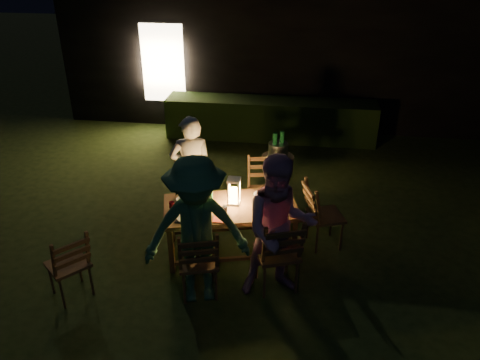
# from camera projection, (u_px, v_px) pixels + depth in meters

# --- Properties ---
(garden_envelope) EXTENTS (40.00, 40.00, 3.20)m
(garden_envelope) POSITION_uv_depth(u_px,v_px,m) (300.00, 38.00, 11.01)
(garden_envelope) COLOR black
(garden_envelope) RESTS_ON ground
(dining_table) EXTENTS (1.82, 1.23, 0.69)m
(dining_table) POSITION_uv_depth(u_px,v_px,m) (231.00, 210.00, 5.88)
(dining_table) COLOR #482A18
(dining_table) RESTS_ON ground
(chair_near_left) EXTENTS (0.55, 0.57, 0.97)m
(chair_near_left) POSITION_uv_depth(u_px,v_px,m) (199.00, 273.00, 5.30)
(chair_near_left) COLOR #482A18
(chair_near_left) RESTS_ON ground
(chair_near_right) EXTENTS (0.61, 0.63, 1.04)m
(chair_near_right) POSITION_uv_depth(u_px,v_px,m) (277.00, 265.00, 5.39)
(chair_near_right) COLOR #482A18
(chair_near_right) RESTS_ON ground
(chair_far_left) EXTENTS (0.59, 0.62, 1.05)m
(chair_far_left) POSITION_uv_depth(u_px,v_px,m) (193.00, 203.00, 6.65)
(chair_far_left) COLOR #482A18
(chair_far_left) RESTS_ON ground
(chair_far_right) EXTENTS (0.51, 0.53, 0.95)m
(chair_far_right) POSITION_uv_depth(u_px,v_px,m) (263.00, 200.00, 6.77)
(chair_far_right) COLOR #482A18
(chair_far_right) RESTS_ON ground
(chair_end) EXTENTS (0.59, 0.57, 0.98)m
(chair_end) POSITION_uv_depth(u_px,v_px,m) (323.00, 226.00, 6.17)
(chair_end) COLOR #482A18
(chair_end) RESTS_ON ground
(chair_spare) EXTENTS (0.60, 0.60, 0.93)m
(chair_spare) POSITION_uv_depth(u_px,v_px,m) (71.00, 275.00, 5.28)
(chair_spare) COLOR #482A18
(chair_spare) RESTS_ON ground
(person_house_side) EXTENTS (0.67, 0.52, 1.60)m
(person_house_side) POSITION_uv_depth(u_px,v_px,m) (192.00, 171.00, 6.47)
(person_house_side) COLOR white
(person_house_side) RESTS_ON ground
(person_opp_right) EXTENTS (0.97, 0.84, 1.71)m
(person_opp_right) POSITION_uv_depth(u_px,v_px,m) (279.00, 228.00, 5.10)
(person_opp_right) COLOR #AE7795
(person_opp_right) RESTS_ON ground
(person_opp_left) EXTENTS (1.27, 0.93, 1.76)m
(person_opp_left) POSITION_uv_depth(u_px,v_px,m) (197.00, 232.00, 4.99)
(person_opp_left) COLOR #366C41
(person_opp_left) RESTS_ON ground
(lantern) EXTENTS (0.16, 0.16, 0.35)m
(lantern) POSITION_uv_depth(u_px,v_px,m) (234.00, 193.00, 5.82)
(lantern) COLOR white
(lantern) RESTS_ON dining_table
(plate_far_left) EXTENTS (0.25, 0.25, 0.01)m
(plate_far_left) POSITION_uv_depth(u_px,v_px,m) (186.00, 199.00, 5.97)
(plate_far_left) COLOR white
(plate_far_left) RESTS_ON dining_table
(plate_near_left) EXTENTS (0.25, 0.25, 0.01)m
(plate_near_left) POSITION_uv_depth(u_px,v_px,m) (187.00, 217.00, 5.59)
(plate_near_left) COLOR white
(plate_near_left) RESTS_ON dining_table
(plate_far_right) EXTENTS (0.25, 0.25, 0.01)m
(plate_far_right) POSITION_uv_depth(u_px,v_px,m) (263.00, 194.00, 6.09)
(plate_far_right) COLOR white
(plate_far_right) RESTS_ON dining_table
(plate_near_right) EXTENTS (0.25, 0.25, 0.01)m
(plate_near_right) POSITION_uv_depth(u_px,v_px,m) (269.00, 212.00, 5.70)
(plate_near_right) COLOR white
(plate_near_right) RESTS_ON dining_table
(wineglass_a) EXTENTS (0.06, 0.06, 0.18)m
(wineglass_a) POSITION_uv_depth(u_px,v_px,m) (205.00, 190.00, 6.02)
(wineglass_a) COLOR #59070F
(wineglass_a) RESTS_ON dining_table
(wineglass_b) EXTENTS (0.06, 0.06, 0.18)m
(wineglass_b) POSITION_uv_depth(u_px,v_px,m) (172.00, 208.00, 5.62)
(wineglass_b) COLOR #59070F
(wineglass_b) RESTS_ON dining_table
(wineglass_c) EXTENTS (0.06, 0.06, 0.18)m
(wineglass_c) POSITION_uv_depth(u_px,v_px,m) (258.00, 210.00, 5.59)
(wineglass_c) COLOR #59070F
(wineglass_c) RESTS_ON dining_table
(wineglass_d) EXTENTS (0.06, 0.06, 0.18)m
(wineglass_d) POSITION_uv_depth(u_px,v_px,m) (277.00, 190.00, 6.03)
(wineglass_d) COLOR #59070F
(wineglass_d) RESTS_ON dining_table
(wineglass_e) EXTENTS (0.06, 0.06, 0.18)m
(wineglass_e) POSITION_uv_depth(u_px,v_px,m) (225.00, 213.00, 5.53)
(wineglass_e) COLOR silver
(wineglass_e) RESTS_ON dining_table
(bottle_table) EXTENTS (0.07, 0.07, 0.28)m
(bottle_table) POSITION_uv_depth(u_px,v_px,m) (210.00, 197.00, 5.75)
(bottle_table) COLOR #0F471E
(bottle_table) RESTS_ON dining_table
(napkin_left) EXTENTS (0.18, 0.14, 0.01)m
(napkin_left) POSITION_uv_depth(u_px,v_px,m) (221.00, 220.00, 5.54)
(napkin_left) COLOR red
(napkin_left) RESTS_ON dining_table
(napkin_right) EXTENTS (0.18, 0.14, 0.01)m
(napkin_right) POSITION_uv_depth(u_px,v_px,m) (278.00, 215.00, 5.64)
(napkin_right) COLOR red
(napkin_right) RESTS_ON dining_table
(phone) EXTENTS (0.14, 0.07, 0.01)m
(phone) POSITION_uv_depth(u_px,v_px,m) (181.00, 222.00, 5.51)
(phone) COLOR black
(phone) RESTS_ON dining_table
(side_table) EXTENTS (0.50, 0.50, 0.67)m
(side_table) POSITION_uv_depth(u_px,v_px,m) (278.00, 161.00, 7.25)
(side_table) COLOR olive
(side_table) RESTS_ON ground
(ice_bucket) EXTENTS (0.30, 0.30, 0.22)m
(ice_bucket) POSITION_uv_depth(u_px,v_px,m) (278.00, 150.00, 7.16)
(ice_bucket) COLOR #A5A8AD
(ice_bucket) RESTS_ON side_table
(bottle_bucket_a) EXTENTS (0.07, 0.07, 0.32)m
(bottle_bucket_a) POSITION_uv_depth(u_px,v_px,m) (275.00, 148.00, 7.11)
(bottle_bucket_a) COLOR #0F471E
(bottle_bucket_a) RESTS_ON side_table
(bottle_bucket_b) EXTENTS (0.07, 0.07, 0.32)m
(bottle_bucket_b) POSITION_uv_depth(u_px,v_px,m) (282.00, 146.00, 7.17)
(bottle_bucket_b) COLOR #0F471E
(bottle_bucket_b) RESTS_ON side_table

